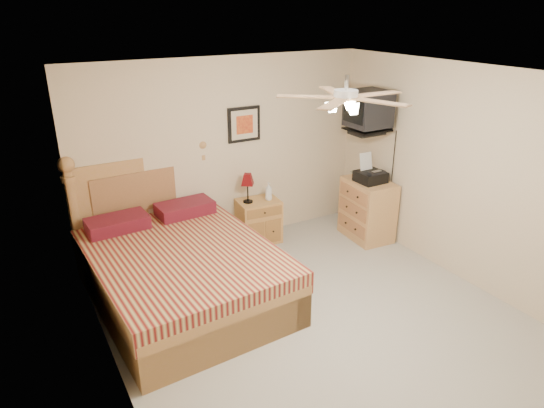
% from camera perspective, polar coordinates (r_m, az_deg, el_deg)
% --- Properties ---
extents(floor, '(4.50, 4.50, 0.00)m').
position_cam_1_polar(floor, '(5.22, 5.75, -13.71)').
color(floor, '#A19C91').
rests_on(floor, ground).
extents(ceiling, '(4.00, 4.50, 0.04)m').
position_cam_1_polar(ceiling, '(4.27, 7.07, 14.60)').
color(ceiling, white).
rests_on(ceiling, ground).
extents(wall_back, '(4.00, 0.04, 2.50)m').
position_cam_1_polar(wall_back, '(6.44, -5.47, 5.87)').
color(wall_back, beige).
rests_on(wall_back, ground).
extents(wall_left, '(0.04, 4.50, 2.50)m').
position_cam_1_polar(wall_left, '(3.88, -18.57, -6.78)').
color(wall_left, beige).
rests_on(wall_left, ground).
extents(wall_right, '(0.04, 4.50, 2.50)m').
position_cam_1_polar(wall_right, '(5.94, 22.21, 2.86)').
color(wall_right, beige).
rests_on(wall_right, ground).
extents(bed, '(1.90, 2.43, 1.51)m').
position_cam_1_polar(bed, '(5.27, -10.76, -4.05)').
color(bed, '#B0823E').
rests_on(bed, ground).
extents(nightstand, '(0.60, 0.47, 0.60)m').
position_cam_1_polar(nightstand, '(6.71, -1.57, -1.98)').
color(nightstand, '#B77D3D').
rests_on(nightstand, ground).
extents(table_lamp, '(0.25, 0.25, 0.40)m').
position_cam_1_polar(table_lamp, '(6.47, -2.88, 1.89)').
color(table_lamp, '#5C070B').
rests_on(table_lamp, nightstand).
extents(lotion_bottle, '(0.10, 0.10, 0.25)m').
position_cam_1_polar(lotion_bottle, '(6.57, -0.40, 1.51)').
color(lotion_bottle, silver).
rests_on(lotion_bottle, nightstand).
extents(framed_picture, '(0.46, 0.04, 0.46)m').
position_cam_1_polar(framed_picture, '(6.44, -3.31, 9.34)').
color(framed_picture, black).
rests_on(framed_picture, wall_back).
extents(dresser, '(0.55, 0.75, 0.84)m').
position_cam_1_polar(dresser, '(6.90, 11.15, -0.63)').
color(dresser, '#B67D47').
rests_on(dresser, ground).
extents(fax_machine, '(0.36, 0.38, 0.38)m').
position_cam_1_polar(fax_machine, '(6.66, 11.58, 4.12)').
color(fax_machine, black).
rests_on(fax_machine, dresser).
extents(magazine_lower, '(0.25, 0.30, 0.02)m').
position_cam_1_polar(magazine_lower, '(6.88, 9.73, 3.27)').
color(magazine_lower, beige).
rests_on(magazine_lower, dresser).
extents(magazine_upper, '(0.21, 0.27, 0.02)m').
position_cam_1_polar(magazine_upper, '(6.88, 9.69, 3.46)').
color(magazine_upper, gray).
rests_on(magazine_upper, magazine_lower).
extents(wall_tv, '(0.56, 0.46, 0.58)m').
position_cam_1_polar(wall_tv, '(6.50, 12.29, 10.71)').
color(wall_tv, black).
rests_on(wall_tv, wall_right).
extents(ceiling_fan, '(1.14, 1.14, 0.28)m').
position_cam_1_polar(ceiling_fan, '(4.13, 8.66, 12.30)').
color(ceiling_fan, white).
rests_on(ceiling_fan, ceiling).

